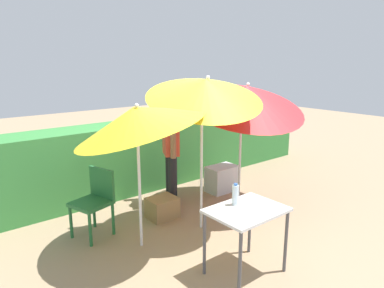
% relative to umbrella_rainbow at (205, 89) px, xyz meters
% --- Properties ---
extents(ground_plane, '(24.00, 24.00, 0.00)m').
position_rel_umbrella_rainbow_xyz_m(ground_plane, '(0.12, 0.11, -1.91)').
color(ground_plane, '#9E8466').
extents(hedge_row, '(8.00, 0.70, 1.22)m').
position_rel_umbrella_rainbow_xyz_m(hedge_row, '(0.12, 1.94, -1.30)').
color(hedge_row, '#38843D').
rests_on(hedge_row, ground_plane).
extents(umbrella_rainbow, '(1.59, 1.54, 2.35)m').
position_rel_umbrella_rainbow_xyz_m(umbrella_rainbow, '(0.00, 0.00, 0.00)').
color(umbrella_rainbow, silver).
rests_on(umbrella_rainbow, ground_plane).
extents(umbrella_orange, '(1.95, 1.89, 2.26)m').
position_rel_umbrella_rainbow_xyz_m(umbrella_orange, '(1.00, 0.23, -0.17)').
color(umbrella_orange, silver).
rests_on(umbrella_orange, ground_plane).
extents(umbrella_yellow, '(1.63, 1.58, 2.04)m').
position_rel_umbrella_rainbow_xyz_m(umbrella_yellow, '(-0.96, 0.08, -0.29)').
color(umbrella_yellow, silver).
rests_on(umbrella_yellow, ground_plane).
extents(person_vendor, '(0.36, 0.53, 1.88)m').
position_rel_umbrella_rainbow_xyz_m(person_vendor, '(0.16, 0.99, -0.98)').
color(person_vendor, black).
rests_on(person_vendor, ground_plane).
extents(chair_plastic, '(0.55, 0.55, 0.89)m').
position_rel_umbrella_rainbow_xyz_m(chair_plastic, '(-1.24, 0.75, -1.40)').
color(chair_plastic, '#236633').
rests_on(chair_plastic, ground_plane).
extents(cooler_box, '(0.54, 0.36, 0.46)m').
position_rel_umbrella_rainbow_xyz_m(cooler_box, '(1.16, 0.86, -1.69)').
color(cooler_box, silver).
rests_on(cooler_box, ground_plane).
extents(crate_cardboard, '(0.42, 0.35, 0.31)m').
position_rel_umbrella_rainbow_xyz_m(crate_cardboard, '(-0.28, 0.62, -1.76)').
color(crate_cardboard, '#9E7A4C').
rests_on(crate_cardboard, ground_plane).
extents(folding_table, '(0.80, 0.60, 0.75)m').
position_rel_umbrella_rainbow_xyz_m(folding_table, '(-0.36, -1.10, -1.25)').
color(folding_table, '#4C4C51').
rests_on(folding_table, ground_plane).
extents(bottle_water, '(0.07, 0.07, 0.24)m').
position_rel_umbrella_rainbow_xyz_m(bottle_water, '(-0.37, -0.94, -1.05)').
color(bottle_water, silver).
rests_on(bottle_water, folding_table).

